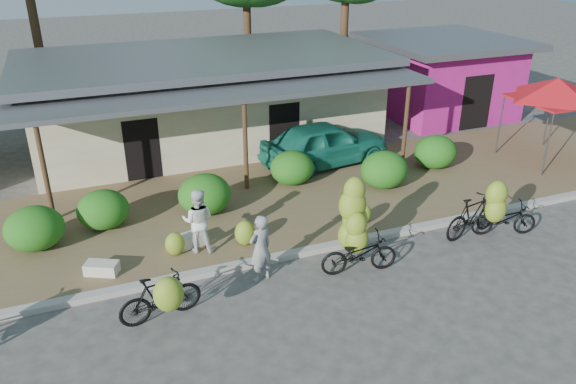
{
  "coord_description": "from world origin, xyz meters",
  "views": [
    {
      "loc": [
        -4.69,
        -9.06,
        7.35
      ],
      "look_at": [
        0.22,
        3.2,
        1.2
      ],
      "focal_mm": 35.0,
      "sensor_mm": 36.0,
      "label": 1
    }
  ],
  "objects_px": {
    "bike_far_right": "(504,219)",
    "vendor": "(260,248)",
    "sack_near": "(186,241)",
    "sack_far": "(102,268)",
    "bystander": "(198,221)",
    "teal_van": "(325,143)",
    "bike_center": "(356,235)",
    "bike_right": "(478,213)",
    "red_canopy": "(556,89)",
    "bike_left": "(162,297)"
  },
  "relations": [
    {
      "from": "bike_far_right",
      "to": "bystander",
      "type": "height_order",
      "value": "bystander"
    },
    {
      "from": "red_canopy",
      "to": "sack_near",
      "type": "xyz_separation_m",
      "value": [
        -12.87,
        -1.32,
        -2.34
      ]
    },
    {
      "from": "sack_far",
      "to": "teal_van",
      "type": "relative_size",
      "value": 0.17
    },
    {
      "from": "bike_center",
      "to": "vendor",
      "type": "relative_size",
      "value": 1.33
    },
    {
      "from": "bike_left",
      "to": "vendor",
      "type": "bearing_deg",
      "value": -81.06
    },
    {
      "from": "bike_center",
      "to": "sack_far",
      "type": "distance_m",
      "value": 5.98
    },
    {
      "from": "red_canopy",
      "to": "bike_far_right",
      "type": "height_order",
      "value": "red_canopy"
    },
    {
      "from": "red_canopy",
      "to": "teal_van",
      "type": "bearing_deg",
      "value": 161.76
    },
    {
      "from": "bystander",
      "to": "bike_far_right",
      "type": "bearing_deg",
      "value": -170.18
    },
    {
      "from": "bike_far_right",
      "to": "sack_near",
      "type": "relative_size",
      "value": 2.16
    },
    {
      "from": "bike_left",
      "to": "bystander",
      "type": "distance_m",
      "value": 2.74
    },
    {
      "from": "sack_near",
      "to": "red_canopy",
      "type": "bearing_deg",
      "value": 5.86
    },
    {
      "from": "bike_far_right",
      "to": "teal_van",
      "type": "xyz_separation_m",
      "value": [
        -2.41,
        5.99,
        0.42
      ]
    },
    {
      "from": "sack_near",
      "to": "sack_far",
      "type": "xyz_separation_m",
      "value": [
        -2.09,
        -0.48,
        -0.01
      ]
    },
    {
      "from": "vendor",
      "to": "sack_near",
      "type": "bearing_deg",
      "value": -75.39
    },
    {
      "from": "sack_far",
      "to": "red_canopy",
      "type": "bearing_deg",
      "value": 6.87
    },
    {
      "from": "vendor",
      "to": "bike_center",
      "type": "bearing_deg",
      "value": 152.91
    },
    {
      "from": "bystander",
      "to": "sack_near",
      "type": "bearing_deg",
      "value": -20.51
    },
    {
      "from": "red_canopy",
      "to": "sack_near",
      "type": "bearing_deg",
      "value": -174.14
    },
    {
      "from": "vendor",
      "to": "bystander",
      "type": "xyz_separation_m",
      "value": [
        -1.03,
        1.65,
        0.11
      ]
    },
    {
      "from": "teal_van",
      "to": "sack_near",
      "type": "bearing_deg",
      "value": 116.03
    },
    {
      "from": "bike_far_right",
      "to": "sack_near",
      "type": "height_order",
      "value": "bike_far_right"
    },
    {
      "from": "bike_center",
      "to": "bystander",
      "type": "relative_size",
      "value": 1.35
    },
    {
      "from": "bike_left",
      "to": "bystander",
      "type": "height_order",
      "value": "bystander"
    },
    {
      "from": "bike_far_right",
      "to": "teal_van",
      "type": "distance_m",
      "value": 6.47
    },
    {
      "from": "bike_right",
      "to": "sack_near",
      "type": "xyz_separation_m",
      "value": [
        -7.2,
        2.16,
        -0.46
      ]
    },
    {
      "from": "red_canopy",
      "to": "bystander",
      "type": "height_order",
      "value": "red_canopy"
    },
    {
      "from": "bike_center",
      "to": "sack_near",
      "type": "distance_m",
      "value": 4.27
    },
    {
      "from": "red_canopy",
      "to": "bike_left",
      "type": "height_order",
      "value": "red_canopy"
    },
    {
      "from": "bystander",
      "to": "sack_far",
      "type": "bearing_deg",
      "value": 29.15
    },
    {
      "from": "sack_far",
      "to": "vendor",
      "type": "height_order",
      "value": "vendor"
    },
    {
      "from": "bike_far_right",
      "to": "vendor",
      "type": "relative_size",
      "value": 1.1
    },
    {
      "from": "bike_right",
      "to": "vendor",
      "type": "bearing_deg",
      "value": 76.4
    },
    {
      "from": "bike_left",
      "to": "teal_van",
      "type": "bearing_deg",
      "value": -54.13
    },
    {
      "from": "bike_right",
      "to": "red_canopy",
      "type": "bearing_deg",
      "value": -69.74
    },
    {
      "from": "sack_far",
      "to": "bike_center",
      "type": "bearing_deg",
      "value": -16.96
    },
    {
      "from": "bike_center",
      "to": "sack_near",
      "type": "bearing_deg",
      "value": 67.57
    },
    {
      "from": "bike_right",
      "to": "bystander",
      "type": "height_order",
      "value": "bike_right"
    },
    {
      "from": "red_canopy",
      "to": "bike_center",
      "type": "height_order",
      "value": "red_canopy"
    },
    {
      "from": "bike_left",
      "to": "sack_near",
      "type": "relative_size",
      "value": 2.12
    },
    {
      "from": "red_canopy",
      "to": "bike_center",
      "type": "xyz_separation_m",
      "value": [
        -9.26,
        -3.54,
        -1.76
      ]
    },
    {
      "from": "bike_center",
      "to": "sack_near",
      "type": "height_order",
      "value": "bike_center"
    },
    {
      "from": "bike_center",
      "to": "bike_far_right",
      "type": "distance_m",
      "value": 4.42
    },
    {
      "from": "bike_center",
      "to": "sack_far",
      "type": "xyz_separation_m",
      "value": [
        -5.69,
        1.74,
        -0.6
      ]
    },
    {
      "from": "bike_left",
      "to": "teal_van",
      "type": "relative_size",
      "value": 0.41
    },
    {
      "from": "bike_left",
      "to": "bike_right",
      "type": "height_order",
      "value": "bike_right"
    },
    {
      "from": "bike_right",
      "to": "bystander",
      "type": "bearing_deg",
      "value": 63.48
    },
    {
      "from": "teal_van",
      "to": "bike_far_right",
      "type": "bearing_deg",
      "value": -165.68
    },
    {
      "from": "bike_left",
      "to": "bike_right",
      "type": "distance_m",
      "value": 8.27
    },
    {
      "from": "sack_near",
      "to": "bike_right",
      "type": "bearing_deg",
      "value": -16.71
    }
  ]
}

